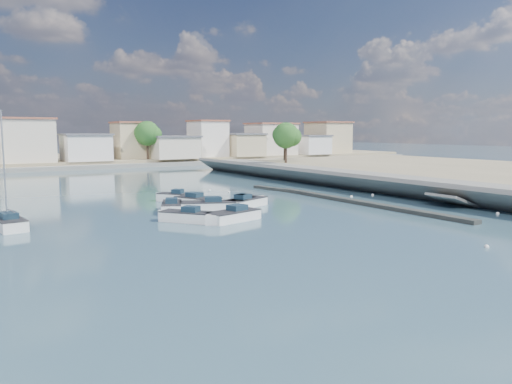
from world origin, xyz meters
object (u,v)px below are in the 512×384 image
(motorboat_d, at_px, (231,217))
(motorboat_f, at_px, (173,197))
(motorboat_a, at_px, (184,217))
(motorboat_c, at_px, (205,206))
(motorboat_h, at_px, (248,203))
(sailboat, at_px, (7,222))
(motorboat_e, at_px, (172,207))
(motorboat_b, at_px, (244,203))
(motorboat_g, at_px, (200,202))

(motorboat_d, relative_size, motorboat_f, 1.47)
(motorboat_a, height_order, motorboat_c, same)
(motorboat_f, bearing_deg, motorboat_h, -57.41)
(motorboat_a, distance_m, sailboat, 13.25)
(motorboat_e, distance_m, motorboat_f, 6.57)
(motorboat_b, bearing_deg, motorboat_h, -17.41)
(motorboat_d, distance_m, motorboat_e, 7.65)
(motorboat_d, height_order, motorboat_h, same)
(motorboat_d, distance_m, motorboat_g, 8.98)
(motorboat_a, xyz_separation_m, motorboat_g, (4.76, 6.90, 0.00))
(motorboat_b, distance_m, motorboat_d, 7.92)
(motorboat_e, relative_size, motorboat_f, 1.30)
(motorboat_c, height_order, sailboat, sailboat)
(motorboat_a, xyz_separation_m, motorboat_c, (3.90, 4.13, 0.00))
(motorboat_d, xyz_separation_m, sailboat, (-15.65, 6.60, 0.04))
(motorboat_b, distance_m, motorboat_f, 8.37)
(motorboat_g, xyz_separation_m, motorboat_h, (3.74, -2.74, -0.00))
(motorboat_e, height_order, motorboat_h, same)
(motorboat_c, distance_m, motorboat_h, 4.61)
(motorboat_f, relative_size, sailboat, 0.41)
(motorboat_c, xyz_separation_m, motorboat_e, (-2.68, 1.30, -0.00))
(motorboat_a, bearing_deg, motorboat_g, 55.37)
(motorboat_b, height_order, motorboat_e, same)
(motorboat_e, bearing_deg, motorboat_a, -102.60)
(motorboat_a, xyz_separation_m, motorboat_f, (3.83, 11.45, -0.00))
(motorboat_g, bearing_deg, motorboat_c, -107.38)
(motorboat_b, height_order, motorboat_c, same)
(sailboat, bearing_deg, motorboat_a, -20.51)
(motorboat_b, xyz_separation_m, motorboat_f, (-4.29, 7.18, 0.00))
(motorboat_c, relative_size, motorboat_h, 1.07)
(motorboat_g, relative_size, sailboat, 0.60)
(motorboat_c, xyz_separation_m, motorboat_h, (4.61, 0.02, -0.00))
(motorboat_d, distance_m, motorboat_f, 13.42)
(motorboat_b, bearing_deg, motorboat_e, 170.51)
(motorboat_g, bearing_deg, motorboat_f, 101.52)
(motorboat_d, height_order, motorboat_e, same)
(motorboat_a, height_order, motorboat_h, same)
(motorboat_f, distance_m, sailboat, 17.62)
(motorboat_b, distance_m, sailboat, 20.54)
(motorboat_c, distance_m, sailboat, 16.32)
(motorboat_e, height_order, sailboat, sailboat)
(motorboat_a, xyz_separation_m, sailboat, (-12.41, 4.64, 0.04))
(motorboat_a, xyz_separation_m, motorboat_e, (1.21, 5.43, -0.00))
(motorboat_b, height_order, motorboat_g, same)
(motorboat_g, bearing_deg, motorboat_a, -124.63)
(motorboat_e, xyz_separation_m, motorboat_g, (3.55, 1.47, 0.00))
(motorboat_c, bearing_deg, motorboat_g, 72.62)
(motorboat_b, distance_m, motorboat_e, 7.01)
(motorboat_g, bearing_deg, motorboat_e, -157.50)
(motorboat_g, distance_m, motorboat_h, 4.64)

